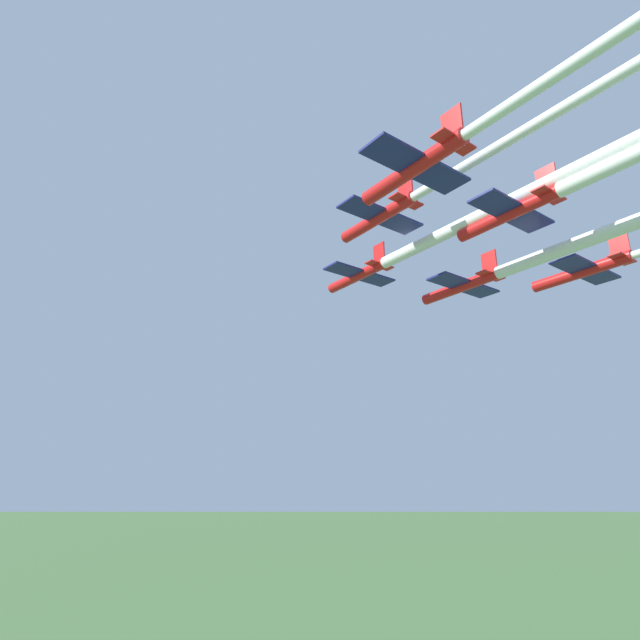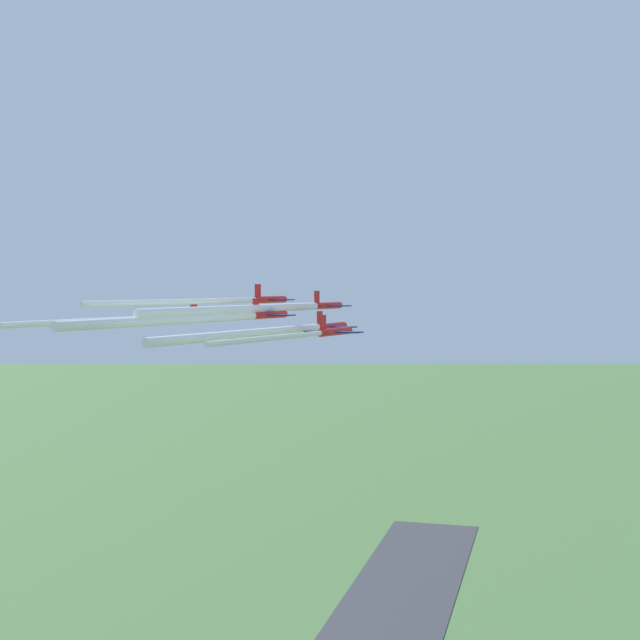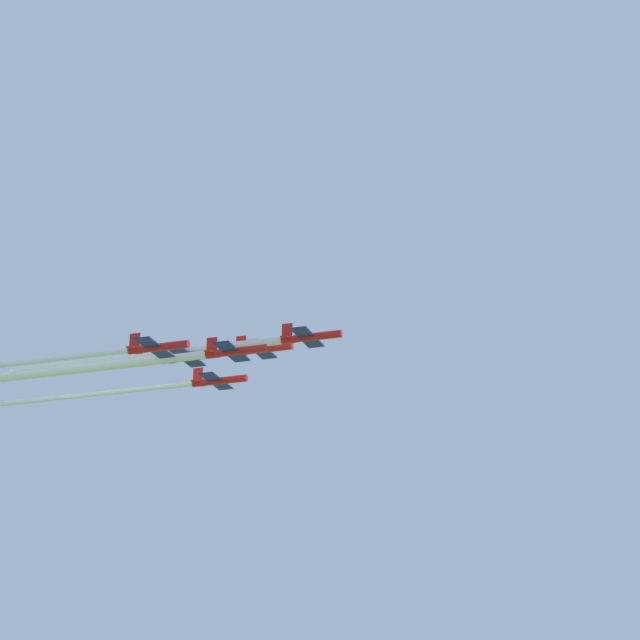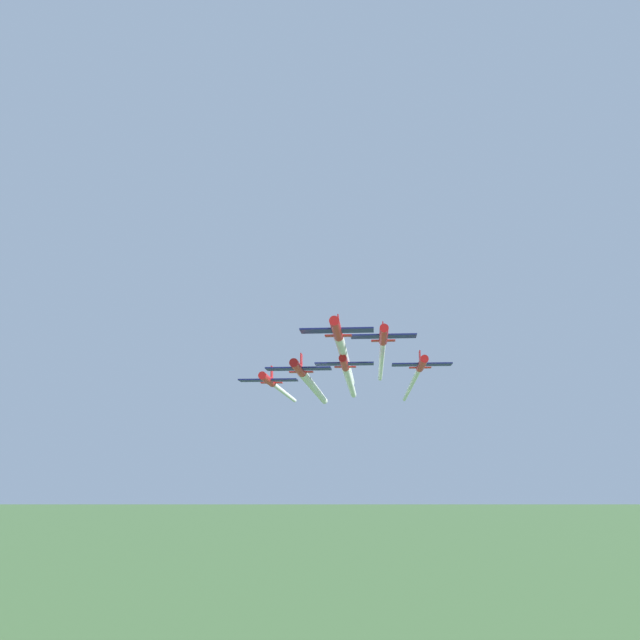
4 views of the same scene
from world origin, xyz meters
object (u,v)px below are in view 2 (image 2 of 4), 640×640
jet_0 (326,305)px  jet_1 (269,299)px  jet_4 (268,314)px  jet_5 (334,331)px  jet_3 (207,315)px  jet_2 (330,326)px

jet_0 → jet_1: jet_1 is taller
jet_4 → jet_5: jet_4 is taller
jet_0 → jet_1: (11.92, 2.27, 1.23)m
jet_3 → jet_4: size_ratio=1.00×
jet_0 → jet_3: 24.30m
jet_1 → jet_3: jet_1 is taller
jet_0 → jet_4: 20.94m
jet_2 → jet_0: bearing=120.5°
jet_0 → jet_2: jet_0 is taller
jet_0 → jet_1: 12.19m
jet_0 → jet_4: jet_0 is taller
jet_2 → jet_4: bearing=-120.5°
jet_1 → jet_3: (11.92, 2.27, -2.60)m
jet_2 → jet_5: 12.13m
jet_1 → jet_4: bearing=-59.5°
jet_1 → jet_3: size_ratio=1.00×
jet_2 → jet_4: size_ratio=1.00×
jet_3 → jet_5: (-16.22, 18.50, -2.24)m
jet_4 → jet_5: 12.55m
jet_1 → jet_2: size_ratio=1.00×
jet_3 → jet_4: bearing=0.0°
jet_2 → jet_3: (20.03, -6.98, 1.98)m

